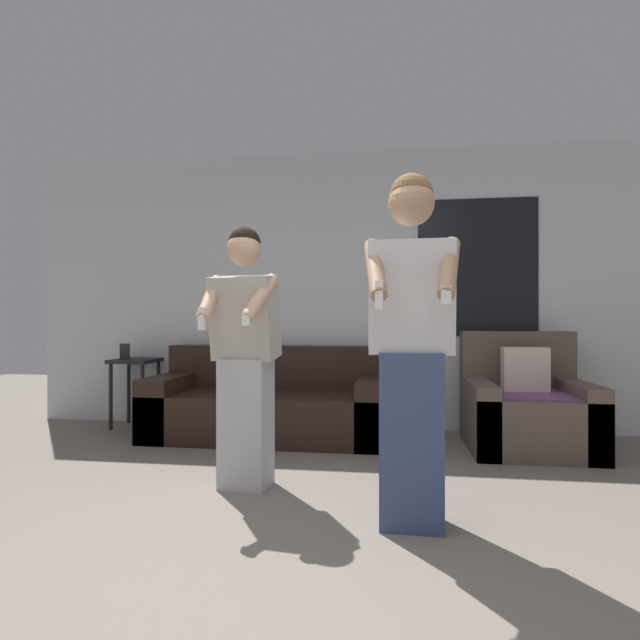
{
  "coord_description": "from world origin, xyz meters",
  "views": [
    {
      "loc": [
        0.4,
        -1.81,
        1.05
      ],
      "look_at": [
        0.01,
        1.01,
        1.05
      ],
      "focal_mm": 28.0,
      "sensor_mm": 36.0,
      "label": 1
    }
  ],
  "objects_px": {
    "couch": "(271,405)",
    "side_table": "(135,372)",
    "person_left": "(245,355)",
    "armchair": "(526,409)",
    "person_right": "(411,345)"
  },
  "relations": [
    {
      "from": "couch",
      "to": "armchair",
      "type": "distance_m",
      "value": 2.17
    },
    {
      "from": "couch",
      "to": "person_right",
      "type": "bearing_deg",
      "value": -57.49
    },
    {
      "from": "person_left",
      "to": "person_right",
      "type": "relative_size",
      "value": 0.91
    },
    {
      "from": "armchair",
      "to": "side_table",
      "type": "bearing_deg",
      "value": 174.45
    },
    {
      "from": "side_table",
      "to": "couch",
      "type": "bearing_deg",
      "value": -8.62
    },
    {
      "from": "side_table",
      "to": "person_right",
      "type": "height_order",
      "value": "person_right"
    },
    {
      "from": "couch",
      "to": "person_left",
      "type": "height_order",
      "value": "person_left"
    },
    {
      "from": "side_table",
      "to": "person_left",
      "type": "xyz_separation_m",
      "value": [
        1.6,
        -1.6,
        0.29
      ]
    },
    {
      "from": "person_left",
      "to": "couch",
      "type": "bearing_deg",
      "value": 96.79
    },
    {
      "from": "couch",
      "to": "person_left",
      "type": "relative_size",
      "value": 1.3
    },
    {
      "from": "armchair",
      "to": "person_left",
      "type": "bearing_deg",
      "value": -148.16
    },
    {
      "from": "person_left",
      "to": "person_right",
      "type": "bearing_deg",
      "value": -24.65
    },
    {
      "from": "armchair",
      "to": "person_right",
      "type": "distance_m",
      "value": 2.07
    },
    {
      "from": "armchair",
      "to": "side_table",
      "type": "xyz_separation_m",
      "value": [
        -3.6,
        0.35,
        0.22
      ]
    },
    {
      "from": "couch",
      "to": "side_table",
      "type": "distance_m",
      "value": 1.47
    }
  ]
}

